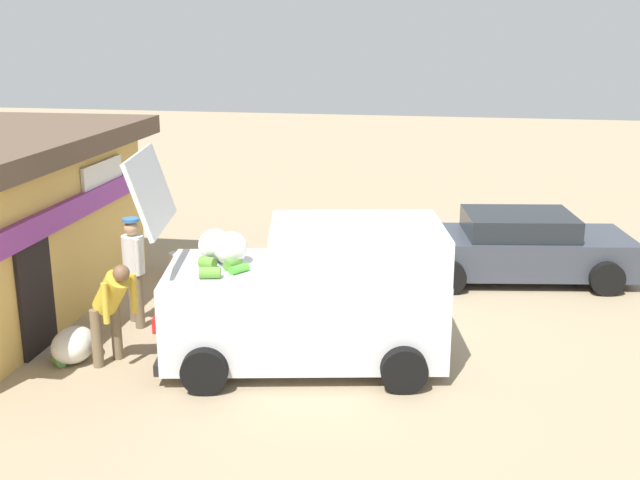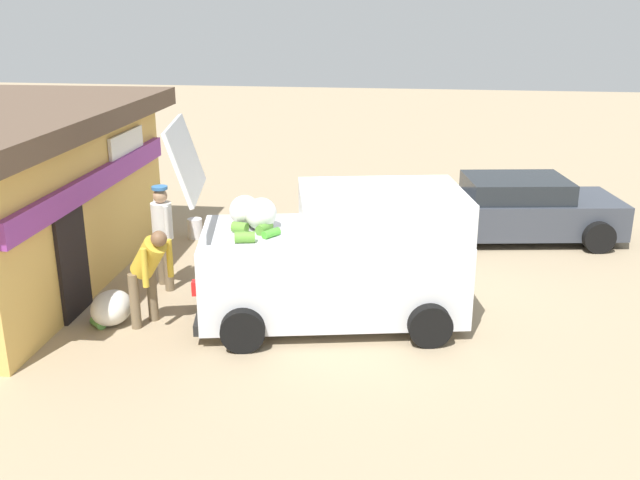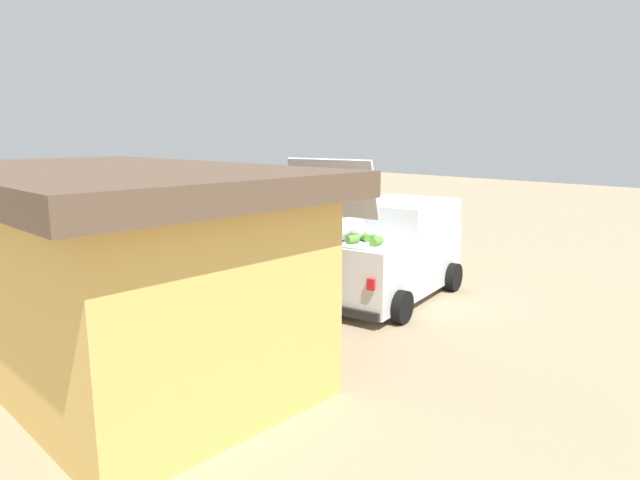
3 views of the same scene
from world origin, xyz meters
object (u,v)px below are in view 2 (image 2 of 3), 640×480
object	(u,v)px
vendor_standing	(163,230)
customer_bending	(149,268)
unloaded_banana_pile	(111,308)
delivery_van	(339,256)
parked_sedan	(514,209)
paint_bucket	(195,228)
storefront_bar	(2,196)

from	to	relation	value
vendor_standing	customer_bending	size ratio (longest dim) A/B	1.14
vendor_standing	unloaded_banana_pile	bearing A→B (deg)	167.91
delivery_van	parked_sedan	size ratio (longest dim) A/B	1.02
parked_sedan	delivery_van	bearing A→B (deg)	144.65
parked_sedan	vendor_standing	xyz separation A→B (m)	(-3.52, 6.11, 0.41)
delivery_van	paint_bucket	size ratio (longest dim) A/B	10.80
delivery_van	unloaded_banana_pile	size ratio (longest dim) A/B	5.55
unloaded_banana_pile	storefront_bar	bearing A→B (deg)	60.71
parked_sedan	unloaded_banana_pile	world-z (taller)	parked_sedan
delivery_van	vendor_standing	bearing A→B (deg)	74.97
paint_bucket	storefront_bar	bearing A→B (deg)	139.91
unloaded_banana_pile	customer_bending	bearing A→B (deg)	-92.68
customer_bending	unloaded_banana_pile	bearing A→B (deg)	87.32
vendor_standing	paint_bucket	xyz separation A→B (m)	(2.61, 0.32, -0.81)
vendor_standing	delivery_van	bearing A→B (deg)	-105.03
parked_sedan	paint_bucket	xyz separation A→B (m)	(-0.91, 6.42, -0.40)
delivery_van	parked_sedan	bearing A→B (deg)	-35.35
delivery_van	vendor_standing	distance (m)	3.14
delivery_van	unloaded_banana_pile	xyz separation A→B (m)	(-0.67, 3.35, -0.76)
unloaded_banana_pile	paint_bucket	xyz separation A→B (m)	(4.10, -0.00, -0.03)
storefront_bar	vendor_standing	world-z (taller)	storefront_bar
storefront_bar	unloaded_banana_pile	world-z (taller)	storefront_bar
unloaded_banana_pile	paint_bucket	size ratio (longest dim) A/B	1.95
unloaded_banana_pile	paint_bucket	distance (m)	4.10
parked_sedan	paint_bucket	distance (m)	6.50
delivery_van	paint_bucket	distance (m)	4.85
storefront_bar	vendor_standing	size ratio (longest dim) A/B	3.98
parked_sedan	customer_bending	distance (m)	7.67
vendor_standing	paint_bucket	size ratio (longest dim) A/B	4.28
unloaded_banana_pile	delivery_van	bearing A→B (deg)	-78.63
paint_bucket	delivery_van	bearing A→B (deg)	-135.68
storefront_bar	unloaded_banana_pile	bearing A→B (deg)	-119.29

